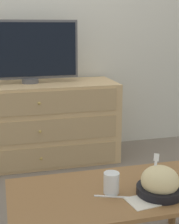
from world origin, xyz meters
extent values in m
plane|color=#70665B|center=(0.00, 0.00, 0.00)|extent=(12.00, 12.00, 0.00)
cube|color=silver|center=(0.00, 0.03, 1.30)|extent=(12.00, 0.05, 2.60)
cube|color=tan|center=(0.12, -0.28, 0.34)|extent=(1.37, 0.51, 0.68)
cube|color=tan|center=(0.12, -0.54, 0.11)|extent=(1.26, 0.01, 0.18)
sphere|color=tan|center=(0.12, -0.55, 0.11)|extent=(0.02, 0.02, 0.02)
cube|color=tan|center=(0.12, -0.54, 0.34)|extent=(1.26, 0.01, 0.18)
sphere|color=tan|center=(0.12, -0.55, 0.34)|extent=(0.02, 0.02, 0.02)
cube|color=tan|center=(0.12, -0.54, 0.57)|extent=(1.26, 0.01, 0.18)
sphere|color=tan|center=(0.12, -0.55, 0.57)|extent=(0.02, 0.02, 0.02)
cylinder|color=#515156|center=(0.09, -0.26, 0.70)|extent=(0.14, 0.14, 0.04)
cube|color=#515156|center=(0.09, -0.25, 0.96)|extent=(0.81, 0.04, 0.48)
cube|color=black|center=(0.09, -0.27, 0.96)|extent=(0.77, 0.01, 0.44)
cube|color=olive|center=(0.33, -1.72, 0.37)|extent=(0.99, 0.53, 0.02)
cylinder|color=brown|center=(-0.13, -1.50, 0.18)|extent=(0.04, 0.04, 0.36)
cylinder|color=brown|center=(0.78, -1.50, 0.18)|extent=(0.04, 0.04, 0.36)
cylinder|color=black|center=(0.53, -1.81, 0.40)|extent=(0.22, 0.22, 0.04)
ellipsoid|color=beige|center=(0.53, -1.81, 0.45)|extent=(0.18, 0.18, 0.14)
cube|color=white|center=(0.51, -1.79, 0.48)|extent=(0.04, 0.05, 0.15)
cube|color=white|center=(0.52, -1.77, 0.55)|extent=(0.03, 0.03, 0.03)
cylinder|color=#9E6638|center=(0.31, -1.74, 0.41)|extent=(0.07, 0.07, 0.06)
cylinder|color=white|center=(0.31, -1.74, 0.43)|extent=(0.07, 0.07, 0.10)
cube|color=silver|center=(0.42, -1.86, 0.39)|extent=(0.14, 0.14, 0.00)
cube|color=white|center=(0.31, -1.78, 0.39)|extent=(0.16, 0.07, 0.01)
camera|label=1|loc=(-0.16, -3.14, 1.15)|focal=55.00mm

